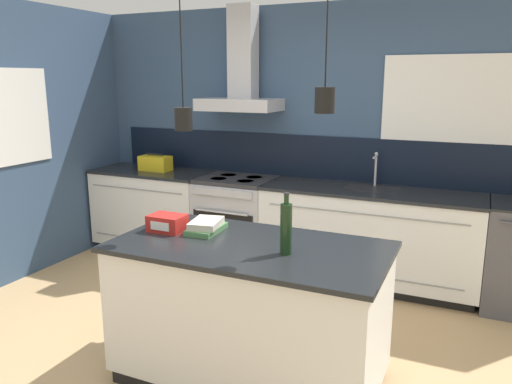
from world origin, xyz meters
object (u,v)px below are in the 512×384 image
Objects in this scene: bottle_on_island at (286,228)px; red_supply_box at (167,223)px; oven_range at (237,221)px; book_stack at (206,226)px; yellow_toolbox at (155,163)px.

red_supply_box is (-0.87, 0.09, -0.10)m from bottle_on_island.
book_stack reaches higher than oven_range.
oven_range is 1.89m from book_stack.
red_supply_box is at bearing -77.83° from oven_range.
book_stack is at bearing 20.51° from red_supply_box.
bottle_on_island is (1.26, -1.90, 0.61)m from oven_range.
oven_range is 1.13m from yellow_toolbox.
yellow_toolbox is at bearing 139.80° from bottle_on_island.
book_stack is 2.36m from yellow_toolbox.
oven_range is 2.99× the size of book_stack.
bottle_on_island is at bearing -16.24° from book_stack.
yellow_toolbox is (-0.99, 0.00, 0.54)m from oven_range.
red_supply_box is 0.69× the size of yellow_toolbox.
book_stack is 1.31× the size of red_supply_box.
oven_range is at bearing 110.23° from book_stack.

